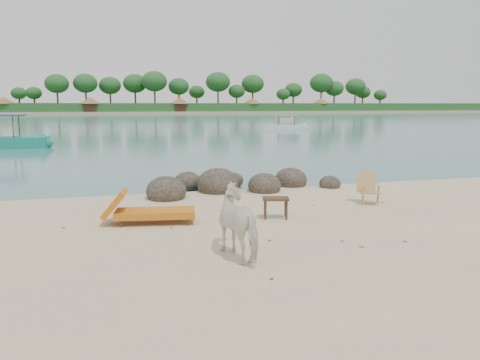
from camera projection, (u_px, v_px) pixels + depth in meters
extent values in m
plane|color=#326564|center=(125.00, 118.00, 94.70)|extent=(400.00, 400.00, 0.00)
cube|color=tan|center=(118.00, 112.00, 170.81)|extent=(420.00, 90.00, 1.40)
cube|color=#1E4C1E|center=(120.00, 107.00, 137.21)|extent=(420.00, 18.00, 2.40)
ellipsoid|color=#2A251C|center=(166.00, 192.00, 13.55)|extent=(1.16, 1.28, 0.87)
ellipsoid|color=#2A251C|center=(218.00, 185.00, 14.66)|extent=(1.31, 1.45, 0.99)
ellipsoid|color=#2A251C|center=(264.00, 186.00, 14.65)|extent=(1.03, 1.13, 0.77)
ellipsoid|color=#2A251C|center=(291.00, 181.00, 15.73)|extent=(1.07, 1.18, 0.80)
ellipsoid|color=#2A251C|center=(330.00, 184.00, 15.36)|extent=(0.69, 0.76, 0.52)
ellipsoid|color=#2A251C|center=(188.00, 183.00, 15.41)|extent=(0.91, 1.00, 0.68)
ellipsoid|color=#2A251C|center=(233.00, 181.00, 16.03)|extent=(0.70, 0.77, 0.53)
imported|color=silver|center=(243.00, 224.00, 8.28)|extent=(1.01, 1.61, 1.26)
plane|color=brown|center=(221.00, 212.00, 11.95)|extent=(0.13, 0.13, 0.00)
plane|color=brown|center=(171.00, 229.00, 10.31)|extent=(0.12, 0.12, 0.00)
plane|color=brown|center=(342.00, 242.00, 9.29)|extent=(0.13, 0.13, 0.00)
plane|color=brown|center=(64.00, 229.00, 10.32)|extent=(0.13, 0.13, 0.00)
plane|color=brown|center=(405.00, 243.00, 9.27)|extent=(0.12, 0.12, 0.00)
plane|color=brown|center=(272.00, 281.00, 7.28)|extent=(0.12, 0.12, 0.00)
plane|color=brown|center=(313.00, 206.00, 12.58)|extent=(0.14, 0.14, 0.00)
plane|color=brown|center=(362.00, 248.00, 8.93)|extent=(0.13, 0.13, 0.00)
plane|color=brown|center=(382.00, 203.00, 12.99)|extent=(0.13, 0.13, 0.00)
plane|color=brown|center=(346.00, 202.00, 13.18)|extent=(0.13, 0.13, 0.00)
plane|color=brown|center=(270.00, 242.00, 9.34)|extent=(0.10, 0.10, 0.00)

